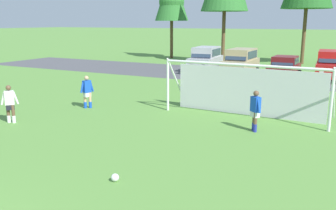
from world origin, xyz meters
TOP-DOWN VIEW (x-y plane):
  - ground_plane at (0.00, 15.00)m, footprint 400.00×400.00m
  - parking_lot_strip at (0.00, 26.34)m, footprint 52.00×8.40m
  - soccer_ball at (1.94, 5.11)m, footprint 0.22×0.22m
  - soccer_goal at (3.11, 13.74)m, footprint 7.47×2.15m
  - player_striker_near at (-4.38, 11.62)m, footprint 0.39×0.70m
  - player_midfield_center at (4.11, 11.53)m, footprint 0.58×0.58m
  - player_defender_far at (-5.51, 7.92)m, footprint 0.60×0.57m
  - parked_car_slot_far_left at (-4.03, 26.75)m, footprint 2.41×4.74m
  - parked_car_slot_left at (-0.75, 25.97)m, footprint 2.17×4.62m
  - parked_car_slot_center_left at (2.64, 25.97)m, footprint 2.09×4.22m
  - parked_car_slot_center at (5.72, 27.26)m, footprint 2.35×4.71m

SIDE VIEW (x-z plane):
  - ground_plane at x=0.00m, z-range 0.00..0.00m
  - parking_lot_strip at x=0.00m, z-range 0.00..0.01m
  - soccer_ball at x=1.94m, z-range 0.00..0.22m
  - player_striker_near at x=-4.38m, z-range 0.00..1.64m
  - player_midfield_center at x=4.11m, z-range 0.00..1.64m
  - player_defender_far at x=-5.51m, z-range 0.00..1.64m
  - parked_car_slot_center_left at x=2.64m, z-range 0.02..1.74m
  - parked_car_slot_far_left at x=-4.03m, z-range 0.03..2.19m
  - parked_car_slot_left at x=-0.75m, z-range 0.03..2.19m
  - parked_car_slot_center at x=5.72m, z-range 0.03..2.19m
  - soccer_goal at x=3.11m, z-range 0.01..2.58m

